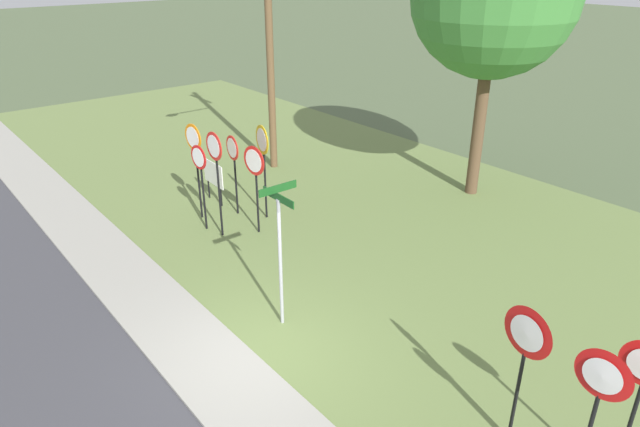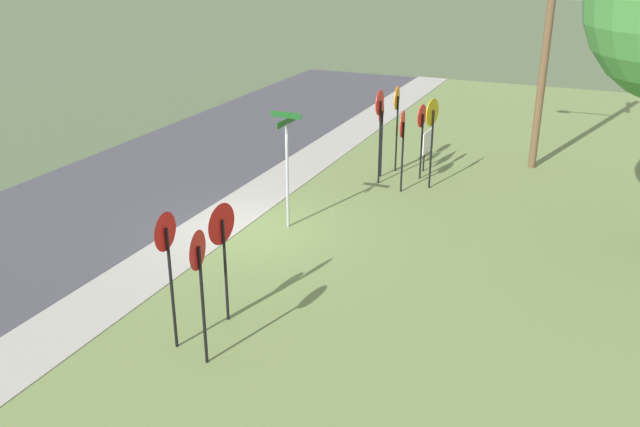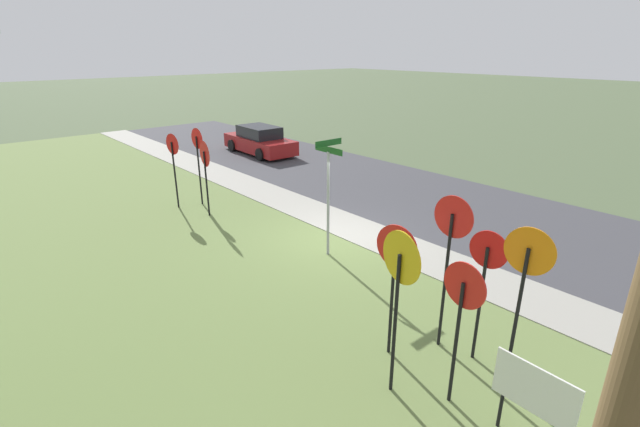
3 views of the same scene
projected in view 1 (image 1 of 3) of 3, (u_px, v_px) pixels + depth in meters
ground_plane at (257, 357)px, 10.44m from camera, size 160.00×160.00×0.00m
sidewalk_strip at (219, 374)px, 9.97m from camera, size 44.00×1.60×0.06m
grass_median at (461, 256)px, 13.87m from camera, size 44.00×12.00×0.04m
stop_sign_near_left at (233, 158)px, 15.37m from camera, size 0.69×0.11×2.31m
stop_sign_near_right at (216, 162)px, 13.97m from camera, size 0.72×0.09×2.82m
stop_sign_far_left at (255, 171)px, 14.26m from camera, size 0.76×0.13×2.40m
stop_sign_far_center at (263, 151)px, 15.00m from camera, size 0.78×0.17×2.68m
stop_sign_far_right at (200, 170)px, 14.47m from camera, size 0.64×0.11×2.36m
stop_sign_center_tall at (195, 151)px, 15.00m from camera, size 0.72×0.12×2.71m
yield_sign_near_left at (597, 396)px, 6.77m from camera, size 0.69×0.11×2.60m
yield_sign_near_right at (525, 345)px, 7.88m from camera, size 0.79×0.12×2.40m
street_name_post at (280, 245)px, 10.60m from camera, size 0.96×0.82×3.00m
utility_pole at (265, 22)px, 17.49m from camera, size 2.10×2.41×8.90m
notice_board at (213, 176)px, 16.48m from camera, size 1.10×0.07×1.25m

